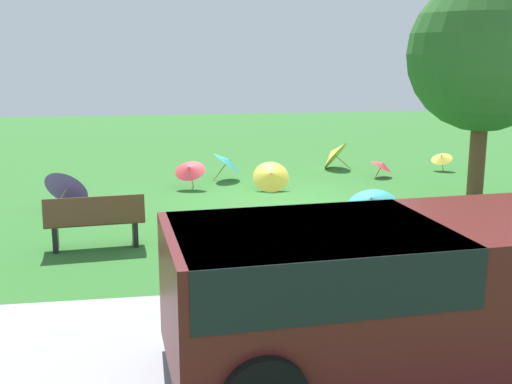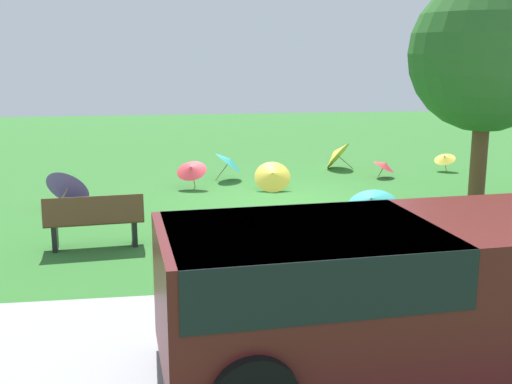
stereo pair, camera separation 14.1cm
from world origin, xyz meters
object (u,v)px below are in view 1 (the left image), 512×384
at_px(shade_tree, 485,55).
at_px(parasol_teal_0, 228,161).
at_px(parasol_teal_1, 372,202).
at_px(parasol_red_3, 382,165).
at_px(parasol_yellow_2, 442,157).
at_px(parasol_orange_0, 202,223).
at_px(parasol_purple_0, 68,186).
at_px(parasol_yellow_0, 271,175).
at_px(parasol_yellow_1, 333,154).
at_px(van_dark, 381,283).
at_px(parasol_red_1, 190,169).
at_px(park_bench, 95,221).

xyz_separation_m(shade_tree, parasol_teal_0, (4.71, -3.72, -2.63)).
xyz_separation_m(parasol_teal_1, parasol_red_3, (-1.92, -4.68, -0.18)).
relative_size(parasol_teal_1, parasol_yellow_2, 1.61).
height_order(shade_tree, parasol_red_3, shade_tree).
bearing_deg(parasol_orange_0, parasol_purple_0, -49.71).
height_order(parasol_orange_0, parasol_red_3, parasol_orange_0).
xyz_separation_m(parasol_yellow_0, parasol_purple_0, (4.47, 0.89, 0.07)).
xyz_separation_m(parasol_yellow_1, parasol_yellow_2, (-2.82, 0.82, -0.05)).
xyz_separation_m(parasol_yellow_0, parasol_teal_0, (0.85, -1.38, 0.12)).
height_order(shade_tree, parasol_yellow_2, shade_tree).
bearing_deg(shade_tree, parasol_orange_0, 15.39).
bearing_deg(parasol_red_3, parasol_purple_0, 14.88).
distance_m(parasol_yellow_0, parasol_red_3, 3.33).
bearing_deg(van_dark, parasol_teal_0, -87.69).
relative_size(van_dark, parasol_yellow_0, 5.12).
xyz_separation_m(van_dark, parasol_orange_0, (1.45, -4.65, -0.56)).
relative_size(parasol_purple_0, parasol_red_1, 1.28).
xyz_separation_m(parasol_purple_0, parasol_red_3, (-7.60, -2.02, -0.11)).
xyz_separation_m(van_dark, park_bench, (3.21, -4.60, -0.45)).
bearing_deg(parasol_yellow_0, parasol_teal_0, -58.37).
bearing_deg(parasol_yellow_1, parasol_purple_0, 27.27).
height_order(park_bench, parasol_teal_0, park_bench).
bearing_deg(parasol_yellow_2, parasol_purple_0, 15.47).
bearing_deg(parasol_teal_0, parasol_teal_1, 112.72).
distance_m(parasol_yellow_1, parasol_yellow_2, 2.93).
distance_m(parasol_orange_0, parasol_yellow_2, 8.95).
relative_size(parasol_yellow_0, parasol_teal_1, 0.73).
relative_size(parasol_teal_0, parasol_red_3, 1.11).
bearing_deg(park_bench, parasol_orange_0, -178.25).
relative_size(shade_tree, parasol_teal_1, 3.68).
xyz_separation_m(shade_tree, parasol_teal_1, (2.65, 1.20, -2.61)).
xyz_separation_m(shade_tree, parasol_orange_0, (5.76, 1.58, -2.76)).
height_order(park_bench, parasol_yellow_0, park_bench).
height_order(parasol_yellow_1, parasol_teal_1, parasol_yellow_1).
bearing_deg(parasol_purple_0, park_bench, 104.77).
height_order(parasol_yellow_0, parasol_teal_0, parasol_teal_0).
xyz_separation_m(park_bench, parasol_yellow_0, (-3.66, -3.98, -0.10)).
bearing_deg(parasol_yellow_1, parasol_yellow_2, 163.80).
height_order(shade_tree, parasol_yellow_1, shade_tree).
height_order(parasol_yellow_0, parasol_yellow_1, parasol_yellow_1).
relative_size(van_dark, parasol_yellow_2, 6.00).
bearing_deg(shade_tree, van_dark, 55.36).
relative_size(parasol_purple_0, parasol_teal_1, 0.90).
bearing_deg(park_bench, parasol_red_3, -143.01).
bearing_deg(park_bench, van_dark, 124.88).
height_order(parasol_purple_0, parasol_red_3, parasol_purple_0).
relative_size(parasol_teal_1, parasol_red_3, 1.72).
distance_m(parasol_yellow_1, parasol_teal_1, 6.19).
relative_size(park_bench, parasol_teal_1, 1.29).
height_order(van_dark, parasol_teal_1, van_dark).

